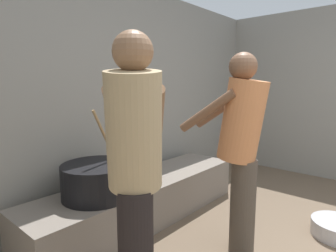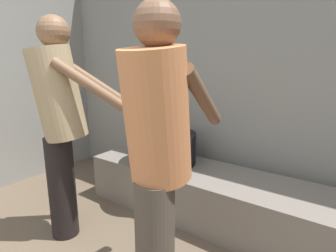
# 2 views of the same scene
# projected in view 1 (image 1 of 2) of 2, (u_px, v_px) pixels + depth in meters

# --- Properties ---
(block_enclosure_rear) EXTENTS (5.17, 0.20, 2.41)m
(block_enclosure_rear) POSITION_uv_depth(u_px,v_px,m) (124.00, 97.00, 3.19)
(block_enclosure_rear) COLOR gray
(block_enclosure_rear) RESTS_ON ground_plane
(hearth_ledge) EXTENTS (2.39, 0.60, 0.42)m
(hearth_ledge) POSITION_uv_depth(u_px,v_px,m) (143.00, 199.00, 2.83)
(hearth_ledge) COLOR slate
(hearth_ledge) RESTS_ON ground_plane
(cooking_pot_main) EXTENTS (0.58, 0.58, 0.73)m
(cooking_pot_main) POSITION_uv_depth(u_px,v_px,m) (97.00, 180.00, 2.37)
(cooking_pot_main) COLOR black
(cooking_pot_main) RESTS_ON hearth_ledge
(cook_in_orange_shirt) EXTENTS (0.41, 0.70, 1.59)m
(cook_in_orange_shirt) POSITION_uv_depth(u_px,v_px,m) (241.00, 142.00, 2.20)
(cook_in_orange_shirt) COLOR #4C4238
(cook_in_orange_shirt) RESTS_ON ground_plane
(cook_in_tan_shirt) EXTENTS (0.70, 0.70, 1.63)m
(cook_in_tan_shirt) POSITION_uv_depth(u_px,v_px,m) (135.00, 162.00, 1.54)
(cook_in_tan_shirt) COLOR black
(cook_in_tan_shirt) RESTS_ON ground_plane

